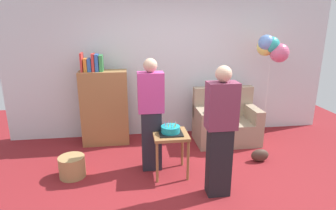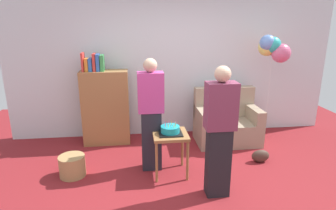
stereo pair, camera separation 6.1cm
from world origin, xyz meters
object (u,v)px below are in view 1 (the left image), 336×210
(bookshelf, at_px, (104,106))
(handbag, at_px, (260,155))
(person_blowing_candles, at_px, (151,115))
(wicker_basket, at_px, (72,167))
(side_table, at_px, (170,140))
(birthday_cake, at_px, (170,130))
(couch, at_px, (225,123))
(balloon_bunch, at_px, (271,48))
(person_holding_cake, at_px, (220,132))

(bookshelf, bearing_deg, handbag, -23.84)
(person_blowing_candles, relative_size, wicker_basket, 4.53)
(bookshelf, relative_size, handbag, 5.74)
(side_table, height_order, handbag, side_table)
(birthday_cake, bearing_deg, couch, 41.59)
(birthday_cake, height_order, person_blowing_candles, person_blowing_candles)
(side_table, height_order, balloon_bunch, balloon_bunch)
(bookshelf, bearing_deg, wicker_basket, -109.14)
(person_blowing_candles, bearing_deg, couch, 27.78)
(bookshelf, bearing_deg, side_table, -51.46)
(bookshelf, height_order, handbag, bookshelf)
(handbag, bearing_deg, couch, 107.87)
(wicker_basket, distance_m, handbag, 2.81)
(side_table, distance_m, wicker_basket, 1.43)
(birthday_cake, bearing_deg, person_holding_cake, -47.92)
(side_table, xyz_separation_m, wicker_basket, (-1.38, 0.10, -0.37))
(couch, bearing_deg, handbag, -72.13)
(bookshelf, xyz_separation_m, person_blowing_candles, (0.73, -1.04, 0.15))
(birthday_cake, bearing_deg, side_table, -12.06)
(balloon_bunch, bearing_deg, couch, 175.03)
(balloon_bunch, bearing_deg, handbag, -118.26)
(side_table, xyz_separation_m, handbag, (1.43, 0.17, -0.42))
(handbag, height_order, balloon_bunch, balloon_bunch)
(birthday_cake, bearing_deg, balloon_bunch, 27.38)
(birthday_cake, distance_m, handbag, 1.55)
(person_holding_cake, xyz_separation_m, handbag, (0.91, 0.74, -0.73))
(side_table, height_order, birthday_cake, birthday_cake)
(bookshelf, xyz_separation_m, balloon_bunch, (2.84, -0.27, 0.99))
(couch, height_order, birthday_cake, couch)
(couch, xyz_separation_m, person_blowing_candles, (-1.40, -0.83, 0.49))
(side_table, bearing_deg, wicker_basket, 175.84)
(side_table, xyz_separation_m, birthday_cake, (-0.00, 0.00, 0.15))
(person_holding_cake, relative_size, balloon_bunch, 0.86)
(bookshelf, xyz_separation_m, wicker_basket, (-0.39, -1.13, -0.53))
(couch, distance_m, handbag, 0.93)
(side_table, height_order, person_blowing_candles, person_blowing_candles)
(person_holding_cake, bearing_deg, couch, -103.49)
(couch, xyz_separation_m, handbag, (0.28, -0.86, -0.24))
(person_holding_cake, distance_m, wicker_basket, 2.12)
(wicker_basket, height_order, handbag, wicker_basket)
(wicker_basket, bearing_deg, handbag, 1.35)
(wicker_basket, bearing_deg, birthday_cake, -4.16)
(handbag, bearing_deg, person_blowing_candles, 179.16)
(person_blowing_candles, height_order, balloon_bunch, balloon_bunch)
(wicker_basket, relative_size, handbag, 1.29)
(birthday_cake, height_order, handbag, birthday_cake)
(side_table, height_order, wicker_basket, side_table)
(couch, height_order, person_holding_cake, person_holding_cake)
(side_table, bearing_deg, bookshelf, 128.54)
(birthday_cake, height_order, wicker_basket, birthday_cake)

